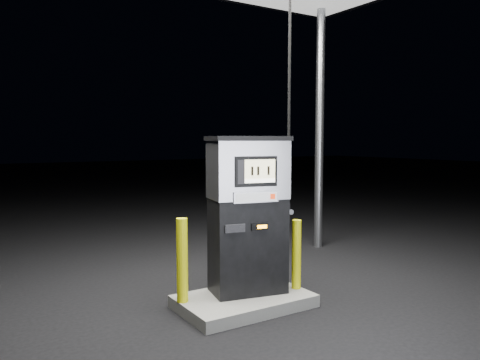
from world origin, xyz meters
TOP-DOWN VIEW (x-y plane):
  - ground at (0.00, 0.00)m, footprint 80.00×80.00m
  - pump_island at (0.00, 0.00)m, footprint 1.60×1.00m
  - fuel_dispenser at (0.12, 0.10)m, footprint 1.13×0.77m
  - bollard_left at (-0.74, 0.20)m, footprint 0.14×0.14m
  - bollard_right at (0.73, -0.13)m, footprint 0.15×0.15m

SIDE VIEW (x-z plane):
  - ground at x=0.00m, z-range 0.00..0.00m
  - pump_island at x=0.00m, z-range 0.00..0.15m
  - bollard_right at x=0.73m, z-range 0.15..1.04m
  - bollard_left at x=-0.74m, z-range 0.15..1.15m
  - fuel_dispenser at x=0.12m, z-range -0.88..3.19m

